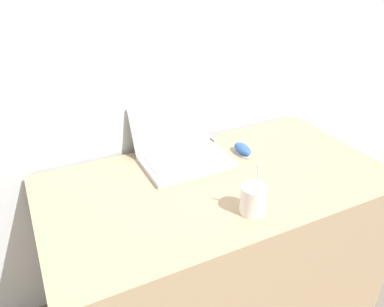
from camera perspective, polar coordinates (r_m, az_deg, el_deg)
wall_back at (r=1.55m, az=-2.82°, el=20.40°), size 7.00×0.04×2.50m
desk at (r=1.63m, az=3.63°, el=-14.54°), size 1.31×0.69×0.71m
laptop at (r=1.53m, az=-1.69°, el=0.63°), size 0.34×0.32×0.20m
drink_cup at (r=1.24m, az=9.45°, el=-6.84°), size 0.08×0.08×0.19m
computer_mouse at (r=1.59m, az=7.70°, el=0.63°), size 0.06×0.11×0.04m
usb_stick at (r=1.71m, az=3.14°, el=2.31°), size 0.02×0.06×0.01m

